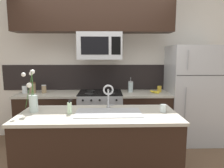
{
  "coord_description": "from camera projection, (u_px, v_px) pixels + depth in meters",
  "views": [
    {
      "loc": [
        0.11,
        -2.59,
        1.58
      ],
      "look_at": [
        0.19,
        0.27,
        1.16
      ],
      "focal_mm": 32.0,
      "sensor_mm": 36.0,
      "label": 1
    }
  ],
  "objects": [
    {
      "name": "storage_jar_medium",
      "position": [
        33.0,
        88.0,
        3.53
      ],
      "size": [
        0.11,
        0.11,
        0.19
      ],
      "color": "#997F5B",
      "rests_on": "back_counter_left"
    },
    {
      "name": "rear_partition",
      "position": [
        116.0,
        69.0,
        3.88
      ],
      "size": [
        5.2,
        0.1,
        2.6
      ],
      "primitive_type": "cube",
      "color": "silver",
      "rests_on": "ground"
    },
    {
      "name": "storage_jar_short",
      "position": [
        44.0,
        89.0,
        3.54
      ],
      "size": [
        0.08,
        0.08,
        0.14
      ],
      "color": "#997F5B",
      "rests_on": "back_counter_left"
    },
    {
      "name": "splash_band",
      "position": [
        101.0,
        77.0,
        3.84
      ],
      "size": [
        3.7,
        0.01,
        0.48
      ],
      "primitive_type": "cube",
      "color": "black",
      "rests_on": "rear_partition"
    },
    {
      "name": "refrigerator",
      "position": [
        192.0,
        94.0,
        3.62
      ],
      "size": [
        0.89,
        0.74,
        1.74
      ],
      "color": "#B7BABF",
      "rests_on": "ground"
    },
    {
      "name": "banana_bunch",
      "position": [
        155.0,
        92.0,
        3.51
      ],
      "size": [
        0.19,
        0.12,
        0.08
      ],
      "color": "yellow",
      "rests_on": "back_counter_right"
    },
    {
      "name": "spare_glass",
      "position": [
        163.0,
        108.0,
        2.35
      ],
      "size": [
        0.07,
        0.07,
        0.09
      ],
      "color": "silver",
      "rests_on": "island_counter"
    },
    {
      "name": "island_counter",
      "position": [
        99.0,
        150.0,
        2.38
      ],
      "size": [
        1.83,
        0.75,
        0.91
      ],
      "color": "black",
      "rests_on": "ground"
    },
    {
      "name": "stove_range",
      "position": [
        100.0,
        117.0,
        3.61
      ],
      "size": [
        0.76,
        0.64,
        0.93
      ],
      "color": "#B7BABF",
      "rests_on": "ground"
    },
    {
      "name": "microwave",
      "position": [
        100.0,
        46.0,
        3.41
      ],
      "size": [
        0.74,
        0.4,
        0.45
      ],
      "color": "#B7BABF"
    },
    {
      "name": "back_counter_right",
      "position": [
        144.0,
        117.0,
        3.64
      ],
      "size": [
        0.87,
        0.65,
        0.91
      ],
      "color": "black",
      "rests_on": "ground"
    },
    {
      "name": "dish_soap_bottle",
      "position": [
        70.0,
        108.0,
        2.28
      ],
      "size": [
        0.06,
        0.05,
        0.16
      ],
      "color": "beige",
      "rests_on": "island_counter"
    },
    {
      "name": "storage_jar_tall",
      "position": [
        25.0,
        89.0,
        3.51
      ],
      "size": [
        0.09,
        0.09,
        0.15
      ],
      "color": "silver",
      "rests_on": "back_counter_left"
    },
    {
      "name": "french_press",
      "position": [
        131.0,
        87.0,
        3.61
      ],
      "size": [
        0.09,
        0.09,
        0.27
      ],
      "color": "silver",
      "rests_on": "back_counter_right"
    },
    {
      "name": "kitchen_sink",
      "position": [
        109.0,
        119.0,
        2.33
      ],
      "size": [
        0.76,
        0.4,
        0.16
      ],
      "color": "#ADAFB5",
      "rests_on": "island_counter"
    },
    {
      "name": "back_counter_left",
      "position": [
        50.0,
        118.0,
        3.59
      ],
      "size": [
        1.08,
        0.65,
        0.91
      ],
      "color": "black",
      "rests_on": "ground"
    },
    {
      "name": "sink_faucet",
      "position": [
        108.0,
        93.0,
        2.48
      ],
      "size": [
        0.14,
        0.14,
        0.31
      ],
      "color": "#B7BABF",
      "rests_on": "island_counter"
    },
    {
      "name": "upper_cabinet_band",
      "position": [
        93.0,
        14.0,
        3.3
      ],
      "size": [
        2.65,
        0.34,
        0.6
      ],
      "primitive_type": "cube",
      "color": "black"
    },
    {
      "name": "flower_vase",
      "position": [
        33.0,
        100.0,
        2.35
      ],
      "size": [
        0.15,
        0.13,
        0.5
      ],
      "color": "silver",
      "rests_on": "island_counter"
    },
    {
      "name": "coffee_tin",
      "position": [
        159.0,
        89.0,
        3.62
      ],
      "size": [
        0.08,
        0.08,
        0.11
      ],
      "primitive_type": "cylinder",
      "color": "gold",
      "rests_on": "back_counter_right"
    }
  ]
}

